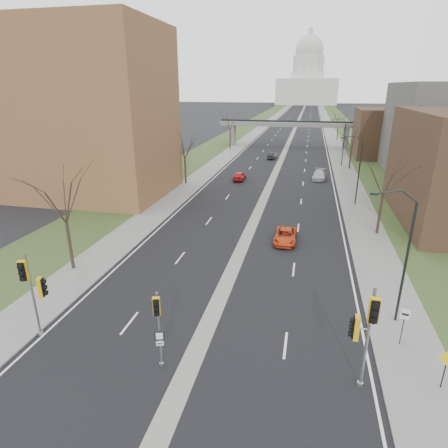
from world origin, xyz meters
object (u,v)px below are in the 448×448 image
(car_right_mid, at_px, (319,175))
(signal_pole_left, at_px, (33,284))
(car_left_far, at_px, (272,156))
(car_right_near, at_px, (285,236))
(speed_limit_sign, at_px, (404,320))
(car_left_near, at_px, (240,176))
(signal_pole_right, at_px, (365,326))
(signal_pole_median, at_px, (158,319))
(warning_sign, at_px, (446,364))

(car_right_mid, bearing_deg, signal_pole_left, -106.73)
(car_left_far, bearing_deg, car_right_near, 100.94)
(signal_pole_left, bearing_deg, car_right_mid, 52.39)
(speed_limit_sign, xyz_separation_m, car_left_far, (-13.57, 58.97, -1.09))
(car_left_near, distance_m, car_left_far, 20.52)
(signal_pole_left, xyz_separation_m, car_left_far, (7.54, 62.90, -2.97))
(speed_limit_sign, xyz_separation_m, car_right_near, (-7.69, 14.37, -1.12))
(car_left_near, bearing_deg, signal_pole_right, 107.82)
(speed_limit_sign, bearing_deg, car_left_far, 114.29)
(signal_pole_median, xyz_separation_m, warning_sign, (14.31, 1.74, -1.59))
(signal_pole_right, xyz_separation_m, car_left_near, (-13.91, 42.74, -3.04))
(car_left_far, height_order, car_right_near, car_left_far)
(car_left_far, xyz_separation_m, car_right_mid, (9.45, -16.76, 0.06))
(signal_pole_right, xyz_separation_m, warning_sign, (4.16, 0.85, -2.16))
(car_left_far, bearing_deg, speed_limit_sign, 106.38)
(warning_sign, relative_size, car_right_mid, 0.46)
(signal_pole_left, xyz_separation_m, signal_pole_right, (18.26, -0.12, 0.12))
(signal_pole_median, height_order, car_right_near, signal_pole_median)
(signal_pole_left, relative_size, warning_sign, 2.43)
(car_right_near, height_order, car_right_mid, car_right_mid)
(signal_pole_median, bearing_deg, warning_sign, -10.51)
(car_right_near, bearing_deg, speed_limit_sign, -61.13)
(car_right_mid, bearing_deg, car_left_far, 122.92)
(signal_pole_median, height_order, speed_limit_sign, signal_pole_median)
(signal_pole_median, relative_size, signal_pole_right, 0.80)
(car_right_mid, bearing_deg, signal_pole_median, -97.19)
(car_left_near, bearing_deg, car_right_mid, -164.66)
(car_right_near, bearing_deg, car_left_near, 111.17)
(car_left_far, bearing_deg, signal_pole_right, 103.08)
(signal_pole_left, xyz_separation_m, speed_limit_sign, (21.11, 3.92, -1.88))
(warning_sign, bearing_deg, car_left_near, 114.20)
(signal_pole_left, height_order, car_right_near, signal_pole_left)
(signal_pole_median, height_order, signal_pole_right, signal_pole_right)
(signal_pole_right, distance_m, warning_sign, 4.76)
(warning_sign, bearing_deg, signal_pole_right, -167.53)
(signal_pole_left, bearing_deg, car_left_far, 65.78)
(signal_pole_right, distance_m, car_left_far, 64.00)
(signal_pole_right, bearing_deg, car_left_near, 110.29)
(signal_pole_left, relative_size, car_right_mid, 1.12)
(car_left_far, relative_size, car_right_mid, 0.81)
(car_right_near, bearing_deg, signal_pole_left, -125.55)
(car_left_far, bearing_deg, car_left_near, 84.48)
(speed_limit_sign, bearing_deg, signal_pole_median, -147.92)
(signal_pole_right, bearing_deg, car_right_mid, 93.83)
(speed_limit_sign, height_order, car_right_near, speed_limit_sign)
(signal_pole_median, relative_size, car_right_near, 1.01)
(car_left_far, height_order, car_right_mid, car_right_mid)
(signal_pole_median, bearing_deg, signal_pole_left, 155.51)
(signal_pole_median, bearing_deg, speed_limit_sign, 3.31)
(warning_sign, bearing_deg, signal_pole_left, -177.26)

